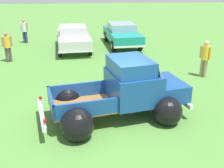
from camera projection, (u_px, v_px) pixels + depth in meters
ground_plane at (113, 117)px, 9.00m from camera, size 80.00×80.00×0.00m
vintage_pickup_truck at (125, 94)px, 8.84m from camera, size 4.93×3.53×1.96m
show_car_0 at (73, 37)px, 16.98m from camera, size 2.38×4.75×1.43m
show_car_1 at (122, 33)px, 17.98m from camera, size 2.27×4.66×1.43m
spectator_0 at (7, 45)px, 14.45m from camera, size 0.52×0.45×1.60m
spectator_1 at (205, 57)px, 12.26m from camera, size 0.48×0.48×1.66m
spectator_2 at (24, 30)px, 18.58m from camera, size 0.53×0.42×1.60m
lane_cone_0 at (145, 79)px, 11.45m from camera, size 0.36×0.36×0.63m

